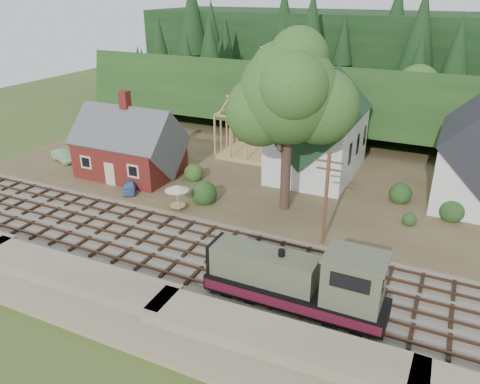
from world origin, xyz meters
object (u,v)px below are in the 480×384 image
at_px(car_blue, 130,186).
at_px(patio_set, 177,189).
at_px(locomotive, 302,282).
at_px(car_green, 63,156).

bearing_deg(car_blue, patio_set, -45.31).
xyz_separation_m(car_blue, patio_set, (6.53, -1.48, 1.53)).
height_order(locomotive, car_blue, locomotive).
distance_m(locomotive, car_green, 36.35).
xyz_separation_m(locomotive, car_green, (-33.58, 13.86, -1.11)).
relative_size(locomotive, patio_set, 4.72).
height_order(locomotive, car_green, locomotive).
bearing_deg(patio_set, locomotive, -30.27).
bearing_deg(car_blue, car_green, 130.15).
relative_size(locomotive, car_green, 2.92).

